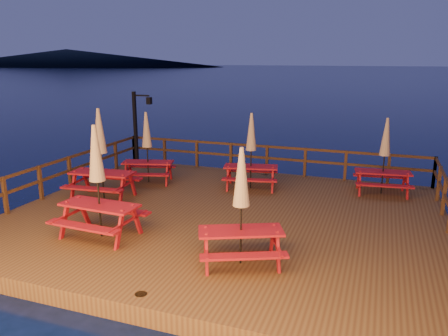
# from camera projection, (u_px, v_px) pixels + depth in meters

# --- Properties ---
(ground) EXTENTS (500.00, 500.00, 0.00)m
(ground) POSITION_uv_depth(u_px,v_px,m) (224.00, 227.00, 12.55)
(ground) COLOR black
(ground) RESTS_ON ground
(deck) EXTENTS (12.00, 10.00, 0.40)m
(deck) POSITION_uv_depth(u_px,v_px,m) (224.00, 221.00, 12.50)
(deck) COLOR #4F3119
(deck) RESTS_ON ground
(deck_piles) EXTENTS (11.44, 9.44, 1.40)m
(deck_piles) POSITION_uv_depth(u_px,v_px,m) (224.00, 237.00, 12.62)
(deck_piles) COLOR #3D1E13
(deck_piles) RESTS_ON ground
(railing) EXTENTS (11.80, 9.75, 1.10)m
(railing) POSITION_uv_depth(u_px,v_px,m) (243.00, 173.00, 13.88)
(railing) COLOR #3D1E13
(railing) RESTS_ON deck
(lamp_post) EXTENTS (0.85, 0.18, 3.00)m
(lamp_post) POSITION_uv_depth(u_px,v_px,m) (138.00, 121.00, 17.93)
(lamp_post) COLOR black
(lamp_post) RESTS_ON deck
(headland_left) EXTENTS (180.00, 84.00, 9.00)m
(headland_left) POSITION_uv_depth(u_px,v_px,m) (67.00, 58.00, 237.41)
(headland_left) COLOR black
(headland_left) RESTS_ON ground
(picnic_table_0) EXTENTS (2.14, 1.82, 2.85)m
(picnic_table_0) POSITION_uv_depth(u_px,v_px,m) (101.00, 152.00, 13.53)
(picnic_table_0) COLOR maroon
(picnic_table_0) RESTS_ON deck
(picnic_table_1) EXTENTS (2.07, 1.83, 2.57)m
(picnic_table_1) POSITION_uv_depth(u_px,v_px,m) (251.00, 150.00, 14.64)
(picnic_table_1) COLOR maroon
(picnic_table_1) RESTS_ON deck
(picnic_table_2) EXTENTS (2.03, 1.70, 2.81)m
(picnic_table_2) POSITION_uv_depth(u_px,v_px,m) (98.00, 180.00, 10.58)
(picnic_table_2) COLOR maroon
(picnic_table_2) RESTS_ON deck
(picnic_table_3) EXTENTS (2.25, 2.09, 2.58)m
(picnic_table_3) POSITION_uv_depth(u_px,v_px,m) (241.00, 205.00, 9.17)
(picnic_table_3) COLOR maroon
(picnic_table_3) RESTS_ON deck
(picnic_table_4) EXTENTS (2.09, 1.88, 2.52)m
(picnic_table_4) POSITION_uv_depth(u_px,v_px,m) (147.00, 146.00, 15.33)
(picnic_table_4) COLOR maroon
(picnic_table_4) RESTS_ON deck
(picnic_table_5) EXTENTS (1.92, 1.65, 2.50)m
(picnic_table_5) POSITION_uv_depth(u_px,v_px,m) (385.00, 155.00, 14.04)
(picnic_table_5) COLOR maroon
(picnic_table_5) RESTS_ON deck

